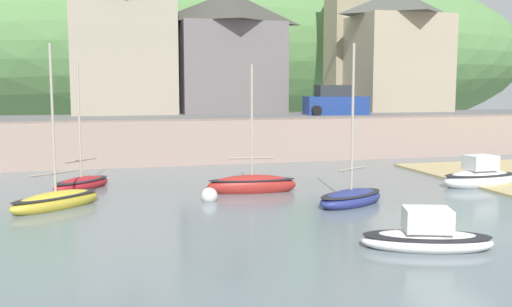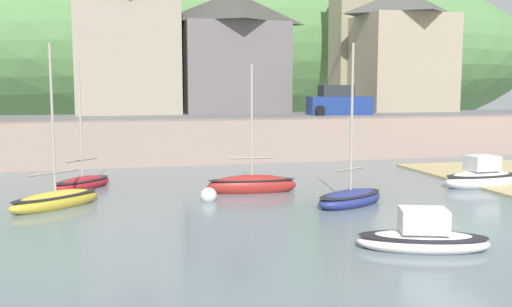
{
  "view_description": "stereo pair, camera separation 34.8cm",
  "coord_description": "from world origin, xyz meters",
  "views": [
    {
      "loc": [
        -10.2,
        -15.16,
        4.3
      ],
      "look_at": [
        -4.21,
        7.37,
        1.58
      ],
      "focal_mm": 40.82,
      "sensor_mm": 36.0,
      "label": 1
    },
    {
      "loc": [
        -9.86,
        -15.24,
        4.3
      ],
      "look_at": [
        -4.21,
        7.37,
        1.58
      ],
      "focal_mm": 40.82,
      "sensor_mm": 36.0,
      "label": 2
    }
  ],
  "objects": [
    {
      "name": "waterfront_building_centre",
      "position": [
        -1.36,
        25.2,
        6.69
      ],
      "size": [
        7.43,
        5.11,
        8.4
      ],
      "color": "slate",
      "rests_on": "ground"
    },
    {
      "name": "mooring_buoy",
      "position": [
        -6.37,
        6.08,
        0.19
      ],
      "size": [
        0.63,
        0.63,
        0.63
      ],
      "color": "silver",
      "rests_on": "ground"
    },
    {
      "name": "quay_seawall",
      "position": [
        0.0,
        17.5,
        1.36
      ],
      "size": [
        48.0,
        9.4,
        2.4
      ],
      "color": "#A2887B",
      "rests_on": "ground"
    },
    {
      "name": "church_with_spire",
      "position": [
        9.14,
        29.2,
        10.6
      ],
      "size": [
        3.0,
        3.0,
        15.95
      ],
      "color": "#9C9170",
      "rests_on": "ground"
    },
    {
      "name": "sailboat_nearest_shore",
      "position": [
        -11.84,
        6.16,
        0.28
      ],
      "size": [
        3.4,
        3.02,
        5.93
      ],
      "rotation": [
        0.0,
        0.0,
        0.67
      ],
      "color": "gold",
      "rests_on": "ground"
    },
    {
      "name": "hillside_backdrop",
      "position": [
        4.13,
        55.2,
        8.02
      ],
      "size": [
        80.0,
        44.0,
        22.92
      ],
      "color": "#58884A",
      "rests_on": "ground"
    },
    {
      "name": "sailboat_far_left",
      "position": [
        -1.51,
        4.07,
        0.26
      ],
      "size": [
        3.42,
        2.7,
        5.96
      ],
      "rotation": [
        0.0,
        0.0,
        0.51
      ],
      "color": "navy",
      "rests_on": "ground"
    },
    {
      "name": "parked_car_near_slipway",
      "position": [
        4.74,
        20.7,
        3.2
      ],
      "size": [
        4.22,
        2.0,
        1.95
      ],
      "rotation": [
        0.0,
        0.0,
        -0.08
      ],
      "color": "navy",
      "rests_on": "ground"
    },
    {
      "name": "fishing_boat_green",
      "position": [
        -4.37,
        7.41,
        0.31
      ],
      "size": [
        3.74,
        1.3,
        5.35
      ],
      "rotation": [
        0.0,
        0.0,
        -0.09
      ],
      "color": "maroon",
      "rests_on": "ground"
    },
    {
      "name": "motorboat_with_cabin",
      "position": [
        5.47,
        6.27,
        0.38
      ],
      "size": [
        3.62,
        1.61,
        1.55
      ],
      "rotation": [
        0.0,
        0.0,
        0.07
      ],
      "color": "white",
      "rests_on": "ground"
    },
    {
      "name": "sailboat_white_hull",
      "position": [
        -11.1,
        10.02,
        0.25
      ],
      "size": [
        2.83,
        2.92,
        5.39
      ],
      "rotation": [
        0.0,
        0.0,
        0.82
      ],
      "color": "#A51C24",
      "rests_on": "ground"
    },
    {
      "name": "rowboat_small_beached",
      "position": [
        -1.92,
        -1.73,
        0.29
      ],
      "size": [
        3.73,
        2.47,
        1.21
      ],
      "rotation": [
        0.0,
        0.0,
        -0.34
      ],
      "color": "white",
      "rests_on": "ground"
    },
    {
      "name": "waterfront_building_left",
      "position": [
        -8.66,
        25.2,
        7.89
      ],
      "size": [
        7.06,
        4.94,
        10.78
      ],
      "color": "#A49783",
      "rests_on": "ground"
    },
    {
      "name": "waterfront_building_right",
      "position": [
        11.61,
        25.2,
        7.01
      ],
      "size": [
        6.94,
        5.88,
        9.07
      ],
      "color": "tan",
      "rests_on": "ground"
    }
  ]
}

